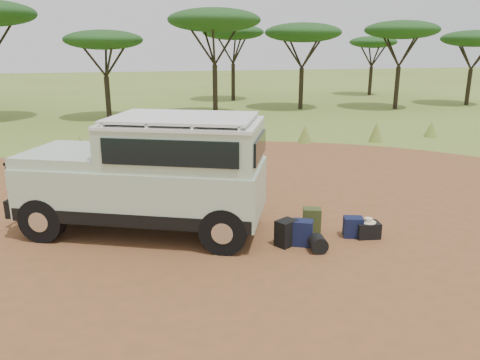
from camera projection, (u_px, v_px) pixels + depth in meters
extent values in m
plane|color=olive|center=(205.00, 240.00, 9.82)|extent=(140.00, 140.00, 0.00)
cylinder|color=brown|center=(205.00, 240.00, 9.82)|extent=(23.00, 23.00, 0.01)
cone|color=olive|center=(80.00, 145.00, 17.54)|extent=(0.60, 0.60, 0.70)
cone|color=olive|center=(162.00, 141.00, 17.88)|extent=(0.60, 0.60, 0.90)
cone|color=olive|center=(240.00, 140.00, 18.26)|extent=(0.60, 0.60, 0.80)
cone|color=olive|center=(305.00, 134.00, 19.65)|extent=(0.60, 0.60, 0.75)
cone|color=olive|center=(376.00, 132.00, 19.82)|extent=(0.60, 0.60, 0.85)
cone|color=olive|center=(431.00, 129.00, 20.95)|extent=(0.60, 0.60, 0.70)
cylinder|color=#2C2219|center=(108.00, 98.00, 25.92)|extent=(0.28, 0.28, 2.34)
ellipsoid|color=#143715|center=(103.00, 40.00, 25.07)|extent=(4.20, 4.20, 1.05)
cylinder|color=#2C2219|center=(215.00, 91.00, 26.95)|extent=(0.28, 0.28, 2.93)
ellipsoid|color=#143715|center=(214.00, 20.00, 25.88)|extent=(5.20, 5.20, 1.30)
cylinder|color=#2C2219|center=(301.00, 89.00, 30.05)|extent=(0.28, 0.28, 2.61)
ellipsoid|color=#143715|center=(303.00, 32.00, 29.10)|extent=(4.80, 4.80, 1.20)
cylinder|color=#2C2219|center=(397.00, 88.00, 30.12)|extent=(0.28, 0.28, 2.70)
ellipsoid|color=#143715|center=(402.00, 30.00, 29.14)|extent=(4.60, 4.60, 1.15)
cylinder|color=#2C2219|center=(468.00, 87.00, 32.20)|extent=(0.28, 0.28, 2.43)
ellipsoid|color=#143715|center=(475.00, 39.00, 31.31)|extent=(4.40, 4.40, 1.10)
cylinder|color=#2C2219|center=(233.00, 82.00, 34.87)|extent=(0.28, 0.28, 2.70)
ellipsoid|color=#143715|center=(233.00, 32.00, 33.89)|extent=(4.50, 4.50, 1.12)
cylinder|color=#2C2219|center=(370.00, 81.00, 38.81)|extent=(0.28, 0.28, 2.34)
ellipsoid|color=#143715|center=(373.00, 42.00, 37.96)|extent=(3.80, 3.80, 0.95)
cube|color=#ABC1A5|center=(145.00, 187.00, 10.08)|extent=(5.46, 3.95, 1.07)
cube|color=black|center=(146.00, 204.00, 10.19)|extent=(5.39, 3.95, 0.27)
cube|color=#ABC1A5|center=(184.00, 145.00, 9.68)|extent=(3.67, 3.09, 0.84)
cube|color=silver|center=(183.00, 123.00, 9.55)|extent=(3.69, 3.13, 0.07)
cube|color=silver|center=(183.00, 117.00, 9.52)|extent=(3.41, 2.92, 0.06)
cube|color=#ABC1A5|center=(73.00, 155.00, 10.14)|extent=(2.50, 2.54, 0.22)
cube|color=black|center=(113.00, 140.00, 9.90)|extent=(0.86, 1.63, 0.59)
cube|color=black|center=(169.00, 153.00, 8.70)|extent=(2.45, 1.12, 0.51)
cube|color=black|center=(196.00, 134.00, 10.63)|extent=(2.45, 1.12, 0.51)
cube|color=black|center=(260.00, 147.00, 9.44)|extent=(0.73, 1.54, 0.46)
cube|color=black|center=(36.00, 195.00, 10.57)|extent=(0.97, 1.92, 0.38)
cylinder|color=black|center=(25.00, 157.00, 10.34)|extent=(0.66, 1.36, 0.08)
cylinder|color=black|center=(29.00, 182.00, 10.50)|extent=(0.66, 1.36, 0.08)
cylinder|color=silver|center=(17.00, 170.00, 10.11)|extent=(0.17, 0.26, 0.25)
cylinder|color=silver|center=(34.00, 163.00, 10.70)|extent=(0.17, 0.26, 0.25)
cube|color=silver|center=(32.00, 190.00, 10.54)|extent=(0.23, 0.45, 0.13)
cylinder|color=black|center=(135.00, 138.00, 10.86)|extent=(0.12, 0.12, 0.93)
cylinder|color=black|center=(43.00, 220.00, 9.66)|extent=(0.99, 0.67, 0.94)
cylinder|color=black|center=(84.00, 193.00, 11.38)|extent=(0.99, 0.67, 0.94)
cylinder|color=black|center=(224.00, 231.00, 9.08)|extent=(0.99, 0.67, 0.94)
cylinder|color=black|center=(239.00, 201.00, 10.79)|extent=(0.99, 0.67, 0.94)
cylinder|color=#5E3216|center=(38.00, 199.00, 10.24)|extent=(0.46, 0.29, 1.41)
cube|color=black|center=(286.00, 233.00, 9.48)|extent=(0.49, 0.45, 0.55)
cube|color=#121B3A|center=(302.00, 233.00, 9.50)|extent=(0.50, 0.45, 0.54)
cube|color=#434922|center=(312.00, 220.00, 10.20)|extent=(0.46, 0.39, 0.54)
cube|color=#121B3A|center=(353.00, 227.00, 9.93)|extent=(0.46, 0.40, 0.44)
cube|color=black|center=(368.00, 230.00, 9.91)|extent=(0.53, 0.42, 0.35)
cylinder|color=black|center=(318.00, 244.00, 9.22)|extent=(0.39, 0.39, 0.34)
cylinder|color=beige|center=(368.00, 222.00, 9.86)|extent=(0.33, 0.33, 0.01)
cylinder|color=beige|center=(368.00, 220.00, 9.85)|extent=(0.16, 0.16, 0.08)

